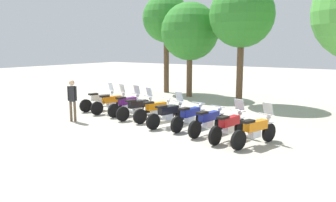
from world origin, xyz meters
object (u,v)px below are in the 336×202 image
Objects in this scene: motorcycle_2 at (127,104)px; motorcycle_3 at (138,107)px; tree_0 at (166,19)px; motorcycle_4 at (156,110)px; motorcycle_9 at (255,130)px; tree_2 at (242,15)px; motorcycle_8 at (229,126)px; motorcycle_5 at (168,114)px; motorcycle_6 at (190,116)px; motorcycle_1 at (112,102)px; person_0 at (72,97)px; motorcycle_7 at (209,121)px; tree_1 at (190,32)px; motorcycle_0 at (101,100)px.

motorcycle_3 is at bearing -103.38° from motorcycle_2.
motorcycle_2 is 9.20m from tree_0.
motorcycle_9 is (4.78, -1.06, 0.01)m from motorcycle_4.
motorcycle_8 is at bearing -70.29° from tree_2.
tree_2 is (6.02, -1.56, -0.18)m from tree_0.
motorcycle_5 is at bearing -97.92° from motorcycle_2.
motorcycle_6 is 1.04× the size of motorcycle_9.
motorcycle_1 is 8.44m from tree_2.
tree_0 is at bearing -23.57° from person_0.
motorcycle_4 is 0.97× the size of motorcycle_7.
motorcycle_2 is 1.21× the size of person_0.
motorcycle_7 is (4.78, -0.99, -0.01)m from motorcycle_2.
tree_1 reaches higher than motorcycle_4.
tree_2 is (-0.68, 6.63, 4.35)m from motorcycle_6.
tree_0 is (-8.62, 8.80, 4.51)m from motorcycle_8.
motorcycle_4 is 0.97× the size of motorcycle_6.
motorcycle_7 is 1.21× the size of person_0.
tree_1 reaches higher than motorcycle_9.
motorcycle_7 is at bearing -84.27° from motorcycle_1.
motorcycle_9 is (5.74, -1.05, 0.00)m from motorcycle_3.
tree_1 is 3.87m from tree_2.
tree_1 is at bearing 11.93° from motorcycle_1.
motorcycle_6 is at bearing -92.71° from motorcycle_2.
motorcycle_5 is (0.96, -0.45, 0.01)m from motorcycle_4.
motorcycle_1 is 0.36× the size of tree_1.
motorcycle_3 is 9.84m from tree_0.
motorcycle_4 is 1.05m from motorcycle_5.
motorcycle_2 and motorcycle_9 have the same top height.
motorcycle_8 is at bearing -84.79° from motorcycle_3.
motorcycle_8 reaches higher than motorcycle_4.
motorcycle_9 is at bearing -87.13° from motorcycle_8.
person_0 is (-1.99, -1.99, 0.55)m from motorcycle_3.
person_0 is at bearing -144.52° from motorcycle_0.
motorcycle_0 is 1.18× the size of person_0.
motorcycle_6 is (5.73, -0.85, -0.01)m from motorcycle_0.
motorcycle_4 is at bearing 95.83° from motorcycle_9.
motorcycle_3 is 5.83m from motorcycle_9.
motorcycle_8 is at bearing -95.19° from motorcycle_2.
motorcycle_8 is (0.96, -0.32, 0.01)m from motorcycle_7.
motorcycle_7 is at bearing -76.69° from tree_2.
motorcycle_2 is 2.98m from motorcycle_5.
motorcycle_0 is 1.00× the size of motorcycle_1.
motorcycle_4 is at bearing 87.06° from motorcycle_7.
motorcycle_7 is at bearing -83.11° from motorcycle_5.
tree_1 is (-3.44, 7.52, 3.59)m from motorcycle_5.
motorcycle_2 is at bearing 97.43° from motorcycle_4.
motorcycle_5 is at bearing -65.40° from tree_1.
motorcycle_0 is 4.87m from motorcycle_5.
motorcycle_6 is 0.37× the size of tree_1.
tree_1 reaches higher than motorcycle_6.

